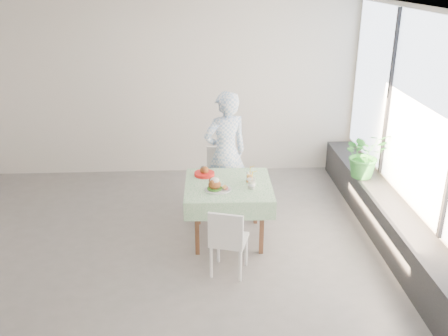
{
  "coord_description": "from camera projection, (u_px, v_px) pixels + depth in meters",
  "views": [
    {
      "loc": [
        0.45,
        -5.35,
        3.18
      ],
      "look_at": [
        0.76,
        0.24,
        0.93
      ],
      "focal_mm": 40.0,
      "sensor_mm": 36.0,
      "label": 1
    }
  ],
  "objects": [
    {
      "name": "wall_front",
      "position": [
        132.0,
        259.0,
        3.28
      ],
      "size": [
        6.0,
        0.02,
        2.8
      ],
      "primitive_type": "cube",
      "color": "silver",
      "rests_on": "ground"
    },
    {
      "name": "juice_cup_orange",
      "position": [
        250.0,
        178.0,
        6.09
      ],
      "size": [
        0.09,
        0.09,
        0.25
      ],
      "color": "white",
      "rests_on": "cafe_table"
    },
    {
      "name": "window_ledge",
      "position": [
        390.0,
        223.0,
        6.17
      ],
      "size": [
        0.4,
        4.8,
        0.5
      ],
      "primitive_type": "cube",
      "color": "black",
      "rests_on": "ground"
    },
    {
      "name": "cafe_table",
      "position": [
        228.0,
        205.0,
        6.16
      ],
      "size": [
        1.07,
        1.07,
        0.74
      ],
      "color": "brown",
      "rests_on": "ground"
    },
    {
      "name": "floor",
      "position": [
        164.0,
        247.0,
        6.12
      ],
      "size": [
        6.0,
        6.0,
        0.0
      ],
      "primitive_type": "plane",
      "color": "#64605E",
      "rests_on": "ground"
    },
    {
      "name": "juice_cup_lemonade",
      "position": [
        252.0,
        184.0,
        5.92
      ],
      "size": [
        0.09,
        0.09,
        0.26
      ],
      "color": "white",
      "rests_on": "cafe_table"
    },
    {
      "name": "potted_plant",
      "position": [
        365.0,
        154.0,
        6.78
      ],
      "size": [
        0.65,
        0.58,
        0.65
      ],
      "primitive_type": "imported",
      "rotation": [
        0.0,
        0.0,
        0.13
      ],
      "color": "#267335",
      "rests_on": "window_ledge"
    },
    {
      "name": "second_dish",
      "position": [
        204.0,
        173.0,
        6.3
      ],
      "size": [
        0.25,
        0.25,
        0.12
      ],
      "color": "red",
      "rests_on": "cafe_table"
    },
    {
      "name": "chair_near",
      "position": [
        229.0,
        253.0,
        5.52
      ],
      "size": [
        0.47,
        0.47,
        0.8
      ],
      "color": "white",
      "rests_on": "ground"
    },
    {
      "name": "wall_right",
      "position": [
        419.0,
        134.0,
        5.75
      ],
      "size": [
        0.02,
        5.0,
        2.8
      ],
      "primitive_type": "cube",
      "color": "silver",
      "rests_on": "ground"
    },
    {
      "name": "window_pane",
      "position": [
        420.0,
        113.0,
        5.66
      ],
      "size": [
        0.01,
        4.8,
        2.18
      ],
      "primitive_type": "cube",
      "color": "#D1E0F9",
      "rests_on": "ground"
    },
    {
      "name": "main_dish",
      "position": [
        216.0,
        186.0,
        5.86
      ],
      "size": [
        0.32,
        0.32,
        0.16
      ],
      "color": "white",
      "rests_on": "cafe_table"
    },
    {
      "name": "chair_far",
      "position": [
        219.0,
        192.0,
        6.99
      ],
      "size": [
        0.5,
        0.5,
        0.87
      ],
      "color": "white",
      "rests_on": "ground"
    },
    {
      "name": "ceiling",
      "position": [
        151.0,
        8.0,
        5.08
      ],
      "size": [
        6.0,
        6.0,
        0.0
      ],
      "primitive_type": "plane",
      "rotation": [
        3.14,
        0.0,
        0.0
      ],
      "color": "white",
      "rests_on": "ground"
    },
    {
      "name": "wall_back",
      "position": [
        169.0,
        89.0,
        7.92
      ],
      "size": [
        6.0,
        0.02,
        2.8
      ],
      "primitive_type": "cube",
      "color": "silver",
      "rests_on": "ground"
    },
    {
      "name": "diner",
      "position": [
        225.0,
        153.0,
        6.73
      ],
      "size": [
        0.73,
        0.61,
        1.71
      ],
      "primitive_type": "imported",
      "rotation": [
        0.0,
        0.0,
        3.52
      ],
      "color": "#85AAD5",
      "rests_on": "ground"
    }
  ]
}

